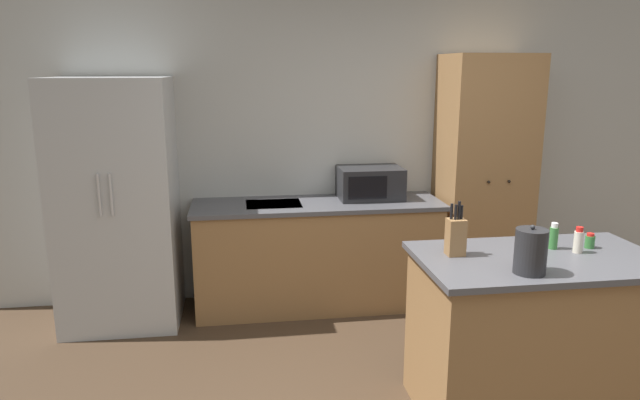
# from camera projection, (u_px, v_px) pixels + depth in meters

# --- Properties ---
(wall_back) EXTENTS (7.20, 0.06, 2.60)m
(wall_back) POSITION_uv_depth(u_px,v_px,m) (380.00, 146.00, 4.95)
(wall_back) COLOR #B2B2AD
(wall_back) RESTS_ON ground_plane
(refrigerator) EXTENTS (0.86, 0.75, 1.89)m
(refrigerator) POSITION_uv_depth(u_px,v_px,m) (118.00, 204.00, 4.35)
(refrigerator) COLOR #B7BABC
(refrigerator) RESTS_ON ground_plane
(back_counter) EXTENTS (2.03, 0.64, 0.89)m
(back_counter) POSITION_uv_depth(u_px,v_px,m) (318.00, 254.00, 4.74)
(back_counter) COLOR olive
(back_counter) RESTS_ON ground_plane
(pantry_cabinet) EXTENTS (0.71, 0.59, 2.07)m
(pantry_cabinet) POSITION_uv_depth(u_px,v_px,m) (483.00, 180.00, 4.82)
(pantry_cabinet) COLOR olive
(pantry_cabinet) RESTS_ON ground_plane
(kitchen_island) EXTENTS (1.35, 0.78, 0.94)m
(kitchen_island) POSITION_uv_depth(u_px,v_px,m) (533.00, 335.00, 3.25)
(kitchen_island) COLOR olive
(kitchen_island) RESTS_ON ground_plane
(microwave) EXTENTS (0.52, 0.39, 0.26)m
(microwave) POSITION_uv_depth(u_px,v_px,m) (370.00, 183.00, 4.76)
(microwave) COLOR #232326
(microwave) RESTS_ON back_counter
(knife_block) EXTENTS (0.10, 0.09, 0.31)m
(knife_block) POSITION_uv_depth(u_px,v_px,m) (456.00, 236.00, 3.15)
(knife_block) COLOR olive
(knife_block) RESTS_ON kitchen_island
(spice_bottle_tall_dark) EXTENTS (0.05, 0.05, 0.09)m
(spice_bottle_tall_dark) POSITION_uv_depth(u_px,v_px,m) (590.00, 241.00, 3.29)
(spice_bottle_tall_dark) COLOR #337033
(spice_bottle_tall_dark) RESTS_ON kitchen_island
(spice_bottle_short_red) EXTENTS (0.05, 0.05, 0.15)m
(spice_bottle_short_red) POSITION_uv_depth(u_px,v_px,m) (554.00, 237.00, 3.27)
(spice_bottle_short_red) COLOR #337033
(spice_bottle_short_red) RESTS_ON kitchen_island
(spice_bottle_amber_oil) EXTENTS (0.05, 0.05, 0.15)m
(spice_bottle_amber_oil) POSITION_uv_depth(u_px,v_px,m) (578.00, 241.00, 3.20)
(spice_bottle_amber_oil) COLOR beige
(spice_bottle_amber_oil) RESTS_ON kitchen_island
(kettle) EXTENTS (0.16, 0.16, 0.25)m
(kettle) POSITION_uv_depth(u_px,v_px,m) (531.00, 251.00, 2.87)
(kettle) COLOR #232326
(kettle) RESTS_ON kitchen_island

